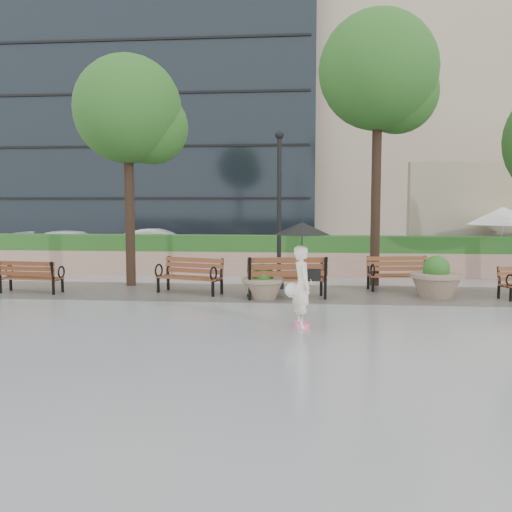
# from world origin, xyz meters

# --- Properties ---
(ground) EXTENTS (100.00, 100.00, 0.00)m
(ground) POSITION_xyz_m (0.00, 0.00, 0.00)
(ground) COLOR gray
(ground) RESTS_ON ground
(cobble_strip) EXTENTS (28.00, 3.20, 0.01)m
(cobble_strip) POSITION_xyz_m (0.00, 3.00, 0.01)
(cobble_strip) COLOR #383330
(cobble_strip) RESTS_ON ground
(hedge_wall) EXTENTS (24.00, 0.80, 1.35)m
(hedge_wall) POSITION_xyz_m (0.00, 7.00, 0.66)
(hedge_wall) COLOR tan
(hedge_wall) RESTS_ON ground
(asphalt_street) EXTENTS (40.00, 7.00, 0.00)m
(asphalt_street) POSITION_xyz_m (0.00, 11.00, 0.00)
(asphalt_street) COLOR black
(asphalt_street) RESTS_ON ground
(bldg_glass) EXTENTS (20.00, 10.00, 25.00)m
(bldg_glass) POSITION_xyz_m (-9.00, 22.00, 12.50)
(bldg_glass) COLOR black
(bldg_glass) RESTS_ON ground
(bldg_stone) EXTENTS (18.00, 10.00, 20.00)m
(bldg_stone) POSITION_xyz_m (10.00, 23.00, 10.00)
(bldg_stone) COLOR tan
(bldg_stone) RESTS_ON ground
(bench_0) EXTENTS (1.71, 0.82, 0.89)m
(bench_0) POSITION_xyz_m (-6.78, 2.39, 0.26)
(bench_0) COLOR brown
(bench_0) RESTS_ON ground
(bench_1) EXTENTS (1.90, 1.24, 0.95)m
(bench_1) POSITION_xyz_m (-2.46, 2.71, 0.28)
(bench_1) COLOR brown
(bench_1) RESTS_ON ground
(bench_2) EXTENTS (2.12, 1.12, 1.08)m
(bench_2) POSITION_xyz_m (0.17, 2.17, 0.32)
(bench_2) COLOR brown
(bench_2) RESTS_ON ground
(bench_3) EXTENTS (1.84, 0.98, 0.94)m
(bench_3) POSITION_xyz_m (3.27, 3.83, 0.28)
(bench_3) COLOR brown
(bench_3) RESTS_ON ground
(planter_left) EXTENTS (1.08, 1.08, 0.91)m
(planter_left) POSITION_xyz_m (-0.43, 2.05, 0.36)
(planter_left) COLOR #7F6B56
(planter_left) RESTS_ON ground
(planter_right) EXTENTS (1.31, 1.31, 1.10)m
(planter_right) POSITION_xyz_m (4.02, 2.65, 0.43)
(planter_right) COLOR #7F6B56
(planter_right) RESTS_ON ground
(lamppost) EXTENTS (0.28, 0.28, 4.45)m
(lamppost) POSITION_xyz_m (-0.11, 3.76, 1.97)
(lamppost) COLOR black
(lamppost) RESTS_ON ground
(tree_0) EXTENTS (3.25, 3.12, 6.71)m
(tree_0) POSITION_xyz_m (-4.37, 4.11, 5.00)
(tree_0) COLOR black
(tree_0) RESTS_ON ground
(tree_1) EXTENTS (3.52, 3.43, 7.98)m
(tree_1) POSITION_xyz_m (2.84, 4.86, 6.09)
(tree_1) COLOR black
(tree_1) RESTS_ON ground
(patio_umb_white) EXTENTS (2.50, 2.50, 2.30)m
(patio_umb_white) POSITION_xyz_m (7.48, 8.35, 1.99)
(patio_umb_white) COLOR black
(patio_umb_white) RESTS_ON ground
(car_left) EXTENTS (4.75, 2.41, 1.32)m
(car_left) POSITION_xyz_m (-8.72, 10.07, 0.66)
(car_left) COLOR silver
(car_left) RESTS_ON ground
(car_right) EXTENTS (4.38, 1.97, 1.39)m
(car_right) POSITION_xyz_m (-5.29, 10.23, 0.70)
(car_right) COLOR silver
(car_right) RESTS_ON ground
(pedestrian) EXTENTS (1.12, 1.12, 2.06)m
(pedestrian) POSITION_xyz_m (0.61, -1.17, 1.26)
(pedestrian) COLOR #EFE7C9
(pedestrian) RESTS_ON ground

